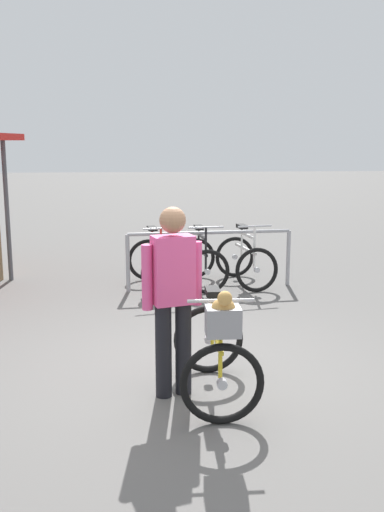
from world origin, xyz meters
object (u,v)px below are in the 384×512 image
object	(u,v)px
racked_bike_red	(155,264)
person_with_featured_bike	(173,293)
featured_bicycle	(216,347)
racked_bike_white	(245,261)
racked_bike_black	(201,262)

from	to	relation	value
racked_bike_red	person_with_featured_bike	bearing A→B (deg)	-89.23
featured_bicycle	person_with_featured_bike	world-z (taller)	person_with_featured_bike
featured_bicycle	person_with_featured_bike	distance (m)	0.58
racked_bike_red	featured_bicycle	size ratio (longest dim) A/B	0.99
racked_bike_white	featured_bicycle	bearing A→B (deg)	-103.78
racked_bike_red	racked_bike_black	size ratio (longest dim) A/B	1.05
racked_bike_white	person_with_featured_bike	distance (m)	4.15
racked_bike_black	featured_bicycle	bearing A→B (deg)	-94.26
featured_bicycle	person_with_featured_bike	bearing A→B (deg)	152.39
racked_bike_red	racked_bike_white	xyz separation A→B (m)	(1.40, 0.10, 0.00)
racked_bike_red	racked_bike_white	size ratio (longest dim) A/B	1.00
racked_bike_red	person_with_featured_bike	world-z (taller)	person_with_featured_bike
racked_bike_black	racked_bike_white	bearing A→B (deg)	3.92
racked_bike_red	racked_bike_black	world-z (taller)	same
racked_bike_red	person_with_featured_bike	size ratio (longest dim) A/B	0.74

